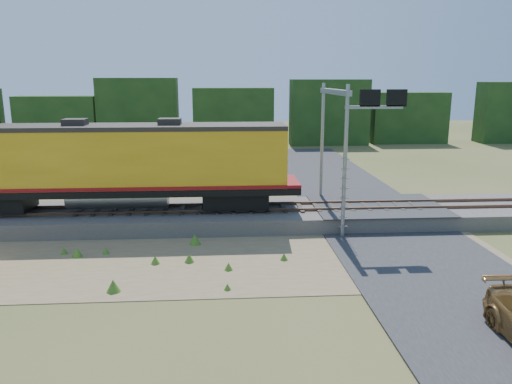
{
  "coord_description": "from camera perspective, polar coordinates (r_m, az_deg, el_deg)",
  "views": [
    {
      "loc": [
        -1.44,
        -19.94,
        7.68
      ],
      "look_at": [
        0.12,
        3.0,
        2.4
      ],
      "focal_mm": 35.0,
      "sensor_mm": 36.0,
      "label": 1
    }
  ],
  "objects": [
    {
      "name": "weed_clumps",
      "position": [
        21.56,
        -9.2,
        -8.11
      ],
      "size": [
        15.0,
        6.2,
        0.56
      ],
      "primitive_type": null,
      "color": "#467621",
      "rests_on": "ground"
    },
    {
      "name": "road",
      "position": [
        23.6,
        17.42,
        -6.46
      ],
      "size": [
        7.0,
        66.0,
        0.86
      ],
      "color": "#38383A",
      "rests_on": "ground"
    },
    {
      "name": "ballast",
      "position": [
        26.98,
        -0.68,
        -2.72
      ],
      "size": [
        70.0,
        5.0,
        0.8
      ],
      "primitive_type": "cube",
      "color": "slate",
      "rests_on": "ground"
    },
    {
      "name": "ground",
      "position": [
        21.42,
        0.23,
        -8.08
      ],
      "size": [
        140.0,
        140.0,
        0.0
      ],
      "primitive_type": "plane",
      "color": "#475123",
      "rests_on": "ground"
    },
    {
      "name": "signal_gantry",
      "position": [
        26.11,
        10.0,
        8.0
      ],
      "size": [
        2.93,
        6.2,
        7.4
      ],
      "color": "gray",
      "rests_on": "ground"
    },
    {
      "name": "dirt_shoulder",
      "position": [
        21.84,
        -5.15,
        -7.67
      ],
      "size": [
        26.0,
        8.0,
        0.03
      ],
      "primitive_type": "cube",
      "color": "#8C7754",
      "rests_on": "ground"
    },
    {
      "name": "locomotive",
      "position": [
        26.93,
        -16.31,
        3.22
      ],
      "size": [
        19.02,
        2.9,
        4.91
      ],
      "color": "black",
      "rests_on": "rails"
    },
    {
      "name": "rails",
      "position": [
        26.86,
        -0.68,
        -1.74
      ],
      "size": [
        70.0,
        1.54,
        0.16
      ],
      "color": "brown",
      "rests_on": "ballast"
    },
    {
      "name": "tree_line_north",
      "position": [
        58.15,
        -2.48,
        8.37
      ],
      "size": [
        130.0,
        3.0,
        6.5
      ],
      "color": "#1A3714",
      "rests_on": "ground"
    }
  ]
}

